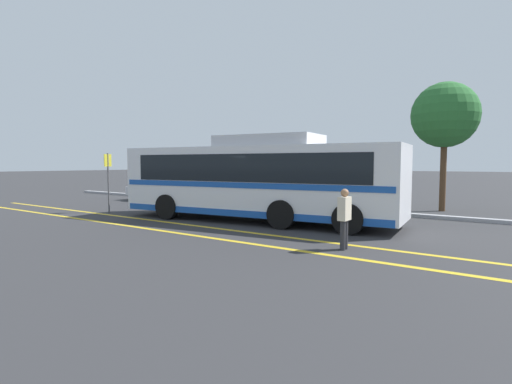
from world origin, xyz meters
TOP-DOWN VIEW (x-y plane):
  - ground_plane at (0.00, 0.00)m, footprint 220.00×220.00m
  - lane_strip_0 at (0.82, -2.12)m, footprint 30.97×0.20m
  - lane_strip_1 at (0.82, -3.55)m, footprint 30.97×0.20m
  - curb_strip at (0.82, 4.87)m, footprint 38.97×0.36m
  - transit_bus at (0.84, 0.09)m, footprint 11.47×3.89m
  - parked_car_0 at (-8.53, 3.62)m, footprint 4.85×1.91m
  - parked_car_1 at (-3.13, 3.51)m, footprint 4.07×2.05m
  - parked_car_2 at (2.06, 3.41)m, footprint 4.35×1.87m
  - pedestrian_0 at (5.65, -2.75)m, footprint 0.23×0.42m
  - bus_stop_sign at (-6.34, -1.52)m, footprint 0.08×0.40m
  - tree_0 at (6.02, 7.86)m, footprint 3.01×3.01m

SIDE VIEW (x-z plane):
  - ground_plane at x=0.00m, z-range 0.00..0.00m
  - lane_strip_0 at x=0.82m, z-range 0.00..0.01m
  - lane_strip_1 at x=0.82m, z-range 0.00..0.01m
  - curb_strip at x=0.82m, z-range 0.00..0.15m
  - parked_car_0 at x=-8.53m, z-range 0.02..1.32m
  - parked_car_1 at x=-3.13m, z-range -0.01..1.45m
  - parked_car_2 at x=2.06m, z-range 0.01..1.50m
  - pedestrian_0 at x=5.65m, z-range 0.10..1.69m
  - transit_bus at x=0.84m, z-range 0.01..3.29m
  - bus_stop_sign at x=-6.34m, z-range 0.34..3.05m
  - tree_0 at x=6.02m, z-range 1.46..7.44m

